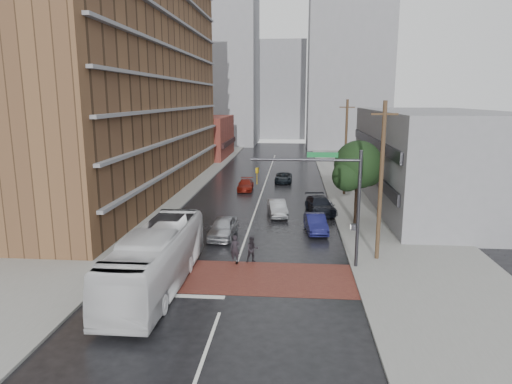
# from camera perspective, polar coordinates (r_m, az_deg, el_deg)

# --- Properties ---
(ground) EXTENTS (160.00, 160.00, 0.00)m
(ground) POSITION_cam_1_polar(r_m,az_deg,el_deg) (26.36, -3.15, -10.97)
(ground) COLOR black
(ground) RESTS_ON ground
(crosswalk) EXTENTS (14.00, 5.00, 0.02)m
(crosswalk) POSITION_cam_1_polar(r_m,az_deg,el_deg) (26.82, -3.00, -10.54)
(crosswalk) COLOR brown
(crosswalk) RESTS_ON ground
(sidewalk_west) EXTENTS (9.00, 90.00, 0.15)m
(sidewalk_west) POSITION_cam_1_polar(r_m,az_deg,el_deg) (52.29, -11.90, 0.34)
(sidewalk_west) COLOR gray
(sidewalk_west) RESTS_ON ground
(sidewalk_east) EXTENTS (9.00, 90.00, 0.15)m
(sidewalk_east) POSITION_cam_1_polar(r_m,az_deg,el_deg) (50.75, 13.84, -0.10)
(sidewalk_east) COLOR gray
(sidewalk_east) RESTS_ON ground
(apartment_block) EXTENTS (10.00, 44.00, 28.00)m
(apartment_block) POSITION_cam_1_polar(r_m,az_deg,el_deg) (51.30, -15.68, 15.59)
(apartment_block) COLOR brown
(apartment_block) RESTS_ON ground
(storefront_west) EXTENTS (8.00, 16.00, 7.00)m
(storefront_west) POSITION_cam_1_polar(r_m,az_deg,el_deg) (79.88, -6.40, 6.85)
(storefront_west) COLOR brown
(storefront_west) RESTS_ON ground
(building_east) EXTENTS (11.00, 26.00, 9.00)m
(building_east) POSITION_cam_1_polar(r_m,az_deg,el_deg) (46.32, 21.18, 3.90)
(building_east) COLOR gray
(building_east) RESTS_ON ground
(distant_tower_west) EXTENTS (18.00, 16.00, 32.00)m
(distant_tower_west) POSITION_cam_1_polar(r_m,az_deg,el_deg) (103.73, -5.05, 14.89)
(distant_tower_west) COLOR gray
(distant_tower_west) RESTS_ON ground
(distant_tower_east) EXTENTS (16.00, 14.00, 36.00)m
(distant_tower_east) POSITION_cam_1_polar(r_m,az_deg,el_deg) (96.98, 11.50, 16.12)
(distant_tower_east) COLOR gray
(distant_tower_east) RESTS_ON ground
(distant_tower_center) EXTENTS (12.00, 10.00, 24.00)m
(distant_tower_center) POSITION_cam_1_polar(r_m,az_deg,el_deg) (119.15, 3.23, 12.57)
(distant_tower_center) COLOR gray
(distant_tower_center) RESTS_ON ground
(street_tree) EXTENTS (4.20, 4.10, 6.90)m
(street_tree) POSITION_cam_1_polar(r_m,az_deg,el_deg) (36.87, 12.67, 2.96)
(street_tree) COLOR #332319
(street_tree) RESTS_ON ground
(signal_mast) EXTENTS (6.50, 0.30, 7.20)m
(signal_mast) POSITION_cam_1_polar(r_m,az_deg,el_deg) (27.24, 9.75, 0.05)
(signal_mast) COLOR #2D2D33
(signal_mast) RESTS_ON ground
(utility_pole_near) EXTENTS (1.60, 0.26, 10.00)m
(utility_pole_near) POSITION_cam_1_polar(r_m,az_deg,el_deg) (29.02, 15.35, 1.33)
(utility_pole_near) COLOR #473321
(utility_pole_near) RESTS_ON ground
(utility_pole_far) EXTENTS (1.60, 0.26, 10.00)m
(utility_pole_far) POSITION_cam_1_polar(r_m,az_deg,el_deg) (48.64, 11.15, 5.57)
(utility_pole_far) COLOR #473321
(utility_pole_far) RESTS_ON ground
(transit_bus) EXTENTS (2.79, 11.74, 3.27)m
(transit_bus) POSITION_cam_1_polar(r_m,az_deg,el_deg) (25.39, -12.36, -8.18)
(transit_bus) COLOR silver
(transit_bus) RESTS_ON ground
(pedestrian_a) EXTENTS (0.68, 0.49, 1.72)m
(pedestrian_a) POSITION_cam_1_polar(r_m,az_deg,el_deg) (28.86, -2.63, -7.10)
(pedestrian_a) COLOR black
(pedestrian_a) RESTS_ON ground
(pedestrian_b) EXTENTS (0.96, 0.84, 1.66)m
(pedestrian_b) POSITION_cam_1_polar(r_m,az_deg,el_deg) (28.75, -0.46, -7.21)
(pedestrian_b) COLOR black
(pedestrian_b) RESTS_ON ground
(car_travel_a) EXTENTS (2.01, 4.54, 1.52)m
(car_travel_a) POSITION_cam_1_polar(r_m,az_deg,el_deg) (33.81, -4.14, -4.46)
(car_travel_a) COLOR #ABADB3
(car_travel_a) RESTS_ON ground
(car_travel_b) EXTENTS (2.11, 4.35, 1.37)m
(car_travel_b) POSITION_cam_1_polar(r_m,az_deg,el_deg) (39.92, 2.67, -2.03)
(car_travel_b) COLOR #A8ABB0
(car_travel_b) RESTS_ON ground
(car_travel_c) EXTENTS (1.78, 4.14, 1.19)m
(car_travel_c) POSITION_cam_1_polar(r_m,az_deg,el_deg) (51.01, -1.32, 0.90)
(car_travel_c) COLOR maroon
(car_travel_c) RESTS_ON ground
(suv_travel) EXTENTS (2.10, 4.36, 1.20)m
(suv_travel) POSITION_cam_1_polar(r_m,az_deg,el_deg) (55.81, 3.46, 1.82)
(suv_travel) COLOR black
(suv_travel) RESTS_ON ground
(car_parked_near) EXTENTS (1.85, 4.27, 1.36)m
(car_parked_near) POSITION_cam_1_polar(r_m,az_deg,el_deg) (35.42, 7.48, -3.91)
(car_parked_near) COLOR #141648
(car_parked_near) RESTS_ON ground
(car_parked_mid) EXTENTS (2.85, 5.27, 1.45)m
(car_parked_mid) POSITION_cam_1_polar(r_m,az_deg,el_deg) (41.24, 7.97, -1.63)
(car_parked_mid) COLOR black
(car_parked_mid) RESTS_ON ground
(car_parked_far) EXTENTS (2.21, 4.03, 1.30)m
(car_parked_far) POSITION_cam_1_polar(r_m,az_deg,el_deg) (41.29, 8.64, -1.74)
(car_parked_far) COLOR #A3A5AB
(car_parked_far) RESTS_ON ground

